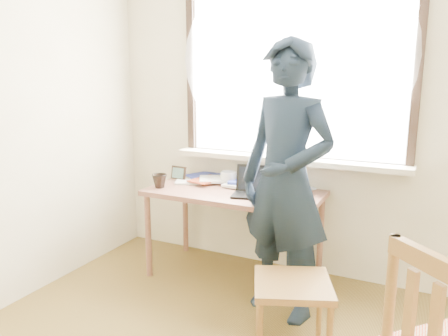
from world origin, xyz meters
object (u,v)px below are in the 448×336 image
at_px(laptop, 255,188).
at_px(mug_dark, 160,181).
at_px(desk, 234,200).
at_px(person, 286,182).
at_px(mug_white, 229,178).
at_px(work_chair, 292,293).

bearing_deg(laptop, mug_dark, -169.57).
distance_m(desk, person, 0.66).
relative_size(mug_white, person, 0.07).
bearing_deg(desk, mug_white, 127.43).
bearing_deg(desk, person, -31.64).
distance_m(laptop, work_chair, 0.95).
bearing_deg(desk, laptop, -11.07).
bearing_deg(work_chair, person, 114.42).
bearing_deg(person, laptop, 155.86).
bearing_deg(mug_dark, mug_white, 37.16).
relative_size(laptop, person, 0.19).
bearing_deg(mug_dark, desk, 17.14).
bearing_deg(mug_white, person, -36.86).
distance_m(work_chair, person, 0.70).
height_order(mug_dark, person, person).
xyz_separation_m(mug_white, person, (0.63, -0.48, 0.14)).
bearing_deg(mug_white, work_chair, -47.27).
bearing_deg(mug_dark, work_chair, -23.76).
bearing_deg(person, mug_dark, -171.13).
bearing_deg(work_chair, desk, 133.79).
distance_m(desk, mug_dark, 0.60).
xyz_separation_m(mug_white, mug_dark, (-0.44, -0.33, 0.00)).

